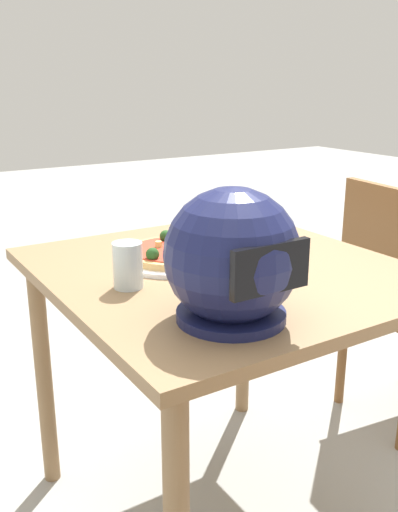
{
  "coord_description": "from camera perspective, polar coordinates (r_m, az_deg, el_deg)",
  "views": [
    {
      "loc": [
        0.8,
        1.17,
        1.24
      ],
      "look_at": [
        0.04,
        -0.06,
        0.79
      ],
      "focal_mm": 40.13,
      "sensor_mm": 36.0,
      "label": 1
    }
  ],
  "objects": [
    {
      "name": "pizza",
      "position": [
        1.54,
        -2.44,
        0.47
      ],
      "size": [
        0.27,
        0.27,
        0.05
      ],
      "color": "tan",
      "rests_on": "pizza_plate"
    },
    {
      "name": "chair_side",
      "position": [
        2.15,
        19.16,
        -3.57
      ],
      "size": [
        0.45,
        0.45,
        0.9
      ],
      "color": "brown",
      "rests_on": "ground"
    },
    {
      "name": "drinking_glass",
      "position": [
        1.34,
        -7.11,
        -0.92
      ],
      "size": [
        0.07,
        0.07,
        0.11
      ],
      "primitive_type": "cylinder",
      "color": "silver",
      "rests_on": "dining_table"
    },
    {
      "name": "ground_plane",
      "position": [
        1.88,
        2.1,
        -23.88
      ],
      "size": [
        14.0,
        14.0,
        0.0
      ],
      "primitive_type": "plane",
      "color": "#9E9E99"
    },
    {
      "name": "dining_table",
      "position": [
        1.53,
        2.37,
        -4.74
      ],
      "size": [
        0.88,
        0.94,
        0.77
      ],
      "color": "olive",
      "rests_on": "ground"
    },
    {
      "name": "pizza_plate",
      "position": [
        1.54,
        -2.34,
        -0.19
      ],
      "size": [
        0.32,
        0.32,
        0.01
      ],
      "primitive_type": "cylinder",
      "color": "white",
      "rests_on": "dining_table"
    },
    {
      "name": "motorcycle_helmet",
      "position": [
        1.12,
        3.34,
        -0.24
      ],
      "size": [
        0.27,
        0.27,
        0.27
      ],
      "color": "#191E4C",
      "rests_on": "dining_table"
    }
  ]
}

